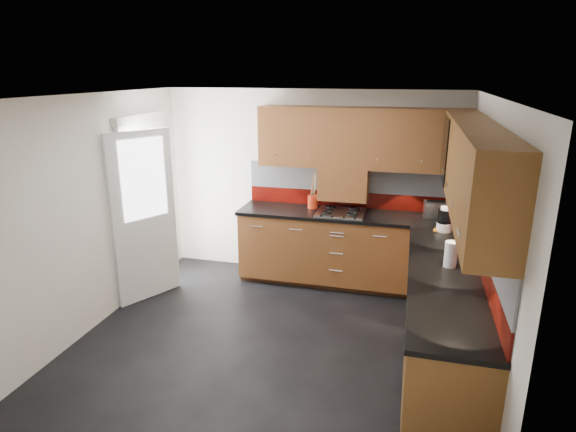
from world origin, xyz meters
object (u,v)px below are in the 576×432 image
(gas_hob, at_px, (341,212))
(food_processor, at_px, (445,220))
(utensil_pot, at_px, (313,200))

(gas_hob, bearing_deg, food_processor, -18.15)
(food_processor, bearing_deg, utensil_pot, 160.93)
(gas_hob, xyz_separation_m, utensil_pot, (-0.38, 0.15, 0.09))
(gas_hob, bearing_deg, utensil_pot, 158.12)
(utensil_pot, height_order, food_processor, utensil_pot)
(gas_hob, height_order, utensil_pot, utensil_pot)
(utensil_pot, relative_size, food_processor, 1.69)
(gas_hob, distance_m, food_processor, 1.25)
(gas_hob, distance_m, utensil_pot, 0.42)
(utensil_pot, xyz_separation_m, food_processor, (1.56, -0.54, 0.03))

